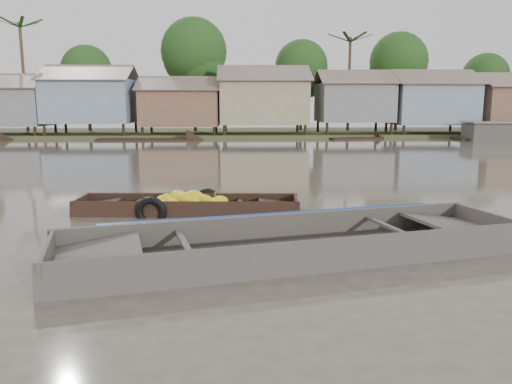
{
  "coord_description": "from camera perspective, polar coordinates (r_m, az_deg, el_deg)",
  "views": [
    {
      "loc": [
        0.29,
        -9.25,
        2.57
      ],
      "look_at": [
        0.71,
        0.63,
        0.8
      ],
      "focal_mm": 35.0,
      "sensor_mm": 36.0,
      "label": 1
    }
  ],
  "objects": [
    {
      "name": "ground",
      "position": [
        9.6,
        -4.11,
        -5.4
      ],
      "size": [
        120.0,
        120.0,
        0.0
      ],
      "primitive_type": "plane",
      "color": "#494138",
      "rests_on": "ground"
    },
    {
      "name": "riverbank",
      "position": [
        41.21,
        1.39,
        10.83
      ],
      "size": [
        120.0,
        12.47,
        10.22
      ],
      "color": "#384723",
      "rests_on": "ground"
    },
    {
      "name": "banana_boat",
      "position": [
        12.02,
        -8.14,
        -1.63
      ],
      "size": [
        5.32,
        1.56,
        0.75
      ],
      "rotation": [
        0.0,
        0.0,
        -0.06
      ],
      "color": "black",
      "rests_on": "ground"
    },
    {
      "name": "viewer_boat",
      "position": [
        8.65,
        4.54,
        -6.66
      ],
      "size": [
        8.31,
        3.99,
        0.65
      ],
      "rotation": [
        0.0,
        0.0,
        0.25
      ],
      "color": "#413B37",
      "rests_on": "ground"
    },
    {
      "name": "distant_boats",
      "position": [
        36.4,
        19.5,
        5.87
      ],
      "size": [
        48.24,
        15.95,
        1.38
      ],
      "color": "black",
      "rests_on": "ground"
    }
  ]
}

